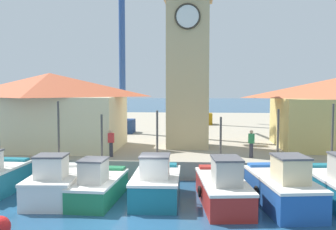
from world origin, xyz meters
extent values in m
plane|color=navy|center=(0.00, 0.00, 0.00)|extent=(300.00, 300.00, 0.00)
cube|color=#9E937F|center=(0.00, 26.06, 0.52)|extent=(120.00, 40.00, 1.05)
cube|color=#196B7F|center=(-6.94, 4.57, 1.29)|extent=(1.67, 0.67, 0.24)
cube|color=silver|center=(-3.58, 1.92, 0.55)|extent=(2.31, 4.13, 1.11)
cube|color=silver|center=(-3.69, 3.68, 1.23)|extent=(1.79, 0.71, 0.24)
cube|color=silver|center=(-3.58, 1.92, 1.16)|extent=(2.37, 4.20, 0.12)
cube|color=silver|center=(-3.54, 1.22, 1.68)|extent=(1.31, 1.28, 0.93)
cube|color=#4C4C51|center=(-3.54, 1.22, 2.19)|extent=(1.40, 1.36, 0.08)
cylinder|color=#4C4742|center=(-3.61, 2.42, 2.88)|extent=(0.10, 0.10, 3.32)
torus|color=black|center=(-4.70, 2.05, 0.55)|extent=(0.15, 0.53, 0.52)
cube|color=#237A4C|center=(-1.63, 2.04, 0.46)|extent=(1.94, 4.42, 0.92)
cube|color=#237A4C|center=(-1.53, 3.96, 1.04)|extent=(1.49, 0.67, 0.24)
cube|color=silver|center=(-1.63, 2.04, 0.97)|extent=(2.00, 4.48, 0.12)
cube|color=#B2ADA3|center=(-1.67, 1.28, 1.51)|extent=(1.09, 1.35, 0.96)
cube|color=#4C4C51|center=(-1.67, 1.28, 2.03)|extent=(1.18, 1.44, 0.08)
cylinder|color=#4C4742|center=(-1.60, 2.58, 2.47)|extent=(0.10, 0.10, 2.89)
torus|color=black|center=(-2.55, 2.31, 0.46)|extent=(0.15, 0.53, 0.52)
cube|color=#196B7F|center=(1.01, 2.20, 0.56)|extent=(2.10, 4.16, 1.12)
cube|color=#196B7F|center=(0.98, 4.01, 1.24)|extent=(1.74, 0.63, 0.24)
cube|color=silver|center=(1.01, 2.20, 1.17)|extent=(2.16, 4.22, 0.12)
cube|color=beige|center=(1.02, 1.47, 1.70)|extent=(1.24, 1.26, 0.94)
cube|color=#4C4C51|center=(1.02, 1.47, 2.21)|extent=(1.32, 1.34, 0.08)
cylinder|color=#4C4742|center=(1.00, 2.71, 2.67)|extent=(0.10, 0.10, 2.88)
torus|color=black|center=(-0.09, 2.38, 0.56)|extent=(0.13, 0.52, 0.52)
cube|color=#AD2823|center=(4.00, 1.85, 0.51)|extent=(2.39, 5.26, 1.02)
cube|color=#AD2823|center=(3.75, 4.13, 1.14)|extent=(1.62, 0.77, 0.24)
cube|color=silver|center=(4.00, 1.85, 1.07)|extent=(2.45, 5.33, 0.12)
cube|color=#B2ADA3|center=(4.10, 0.97, 1.66)|extent=(1.26, 1.64, 1.06)
cube|color=#4C4C51|center=(4.10, 0.97, 2.23)|extent=(1.35, 1.73, 0.08)
cylinder|color=#4C4742|center=(3.93, 2.49, 2.49)|extent=(0.10, 0.10, 2.71)
torus|color=black|center=(2.98, 2.00, 0.51)|extent=(0.18, 0.53, 0.52)
cube|color=#2356A8|center=(6.57, 1.77, 0.59)|extent=(2.69, 5.35, 1.19)
cube|color=#2356A8|center=(6.23, 4.06, 1.31)|extent=(1.75, 0.83, 0.24)
cube|color=silver|center=(6.57, 1.77, 1.24)|extent=(2.76, 5.42, 0.12)
cube|color=beige|center=(6.69, 0.89, 1.81)|extent=(1.39, 1.69, 1.02)
cube|color=#4C4C51|center=(6.69, 0.89, 2.36)|extent=(1.48, 1.78, 0.08)
cylinder|color=#4C4742|center=(6.47, 2.41, 2.75)|extent=(0.10, 0.10, 2.92)
torus|color=black|center=(5.47, 1.87, 0.59)|extent=(0.19, 0.53, 0.52)
cube|color=#196B7F|center=(9.11, 2.45, 0.55)|extent=(2.13, 4.89, 1.09)
cube|color=#196B7F|center=(8.92, 4.57, 1.21)|extent=(1.50, 0.73, 0.24)
cylinder|color=#4C4742|center=(9.06, 3.04, 2.82)|extent=(0.10, 0.10, 3.23)
torus|color=black|center=(8.16, 2.60, 0.55)|extent=(0.17, 0.53, 0.52)
cube|color=tan|center=(2.20, 11.53, 6.04)|extent=(2.81, 2.81, 9.99)
cylinder|color=white|center=(2.20, 10.07, 9.67)|extent=(1.54, 0.12, 1.54)
torus|color=#332D23|center=(2.20, 10.03, 9.67)|extent=(1.66, 0.12, 1.66)
cube|color=beige|center=(-7.04, 10.34, 2.80)|extent=(9.40, 5.97, 3.51)
pyramid|color=#B25133|center=(-7.04, 10.34, 5.33)|extent=(9.80, 6.37, 1.55)
cube|color=navy|center=(-3.80, 19.18, 1.65)|extent=(2.00, 2.00, 1.20)
cylinder|color=#284C93|center=(-3.80, 19.18, 11.58)|extent=(0.56, 0.56, 18.66)
cube|color=#976E11|center=(3.46, 27.46, 1.65)|extent=(2.00, 2.00, 1.20)
cylinder|color=gold|center=(3.46, 27.46, 11.01)|extent=(0.56, 0.56, 17.53)
cylinder|color=#33333D|center=(6.02, 7.69, 1.47)|extent=(0.22, 0.22, 0.85)
cube|color=#338C4C|center=(6.02, 7.69, 2.18)|extent=(0.34, 0.22, 0.56)
sphere|color=tan|center=(6.02, 7.69, 2.57)|extent=(0.20, 0.20, 0.20)
cylinder|color=#33333D|center=(-2.23, 7.34, 1.47)|extent=(0.22, 0.22, 0.85)
cube|color=red|center=(-2.23, 7.34, 2.18)|extent=(0.34, 0.22, 0.56)
sphere|color=tan|center=(-2.23, 7.34, 2.57)|extent=(0.20, 0.20, 0.20)
camera|label=1|loc=(2.87, -15.38, 5.26)|focal=42.00mm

